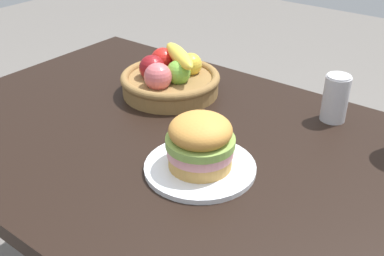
# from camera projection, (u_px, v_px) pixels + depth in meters

# --- Properties ---
(dining_table) EXTENTS (1.40, 0.90, 0.75)m
(dining_table) POSITION_uv_depth(u_px,v_px,m) (184.00, 174.00, 1.18)
(dining_table) COLOR black
(dining_table) RESTS_ON ground_plane
(plate) EXTENTS (0.25, 0.25, 0.01)m
(plate) POSITION_uv_depth(u_px,v_px,m) (200.00, 167.00, 1.02)
(plate) COLOR white
(plate) RESTS_ON dining_table
(sandwich) EXTENTS (0.15, 0.15, 0.12)m
(sandwich) POSITION_uv_depth(u_px,v_px,m) (200.00, 142.00, 0.99)
(sandwich) COLOR tan
(sandwich) RESTS_ON plate
(soda_can) EXTENTS (0.07, 0.07, 0.13)m
(soda_can) POSITION_uv_depth(u_px,v_px,m) (336.00, 98.00, 1.20)
(soda_can) COLOR silver
(soda_can) RESTS_ON dining_table
(fruit_basket) EXTENTS (0.29, 0.29, 0.14)m
(fruit_basket) POSITION_uv_depth(u_px,v_px,m) (170.00, 78.00, 1.35)
(fruit_basket) COLOR olive
(fruit_basket) RESTS_ON dining_table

